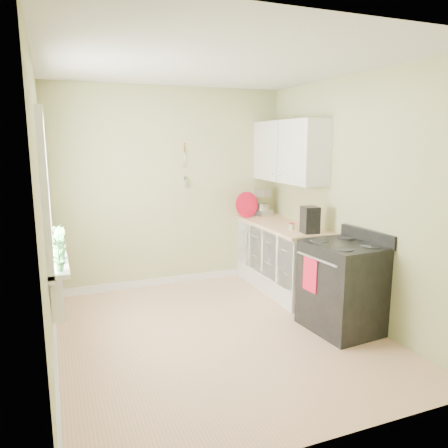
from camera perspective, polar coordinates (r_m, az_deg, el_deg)
name	(u,v)px	position (r m, az deg, el deg)	size (l,w,h in m)	color
floor	(218,335)	(4.71, -0.75, -14.34)	(3.20, 3.60, 0.02)	tan
ceiling	(218,62)	(4.31, -0.84, 20.40)	(3.20, 3.60, 0.02)	white
wall_back	(171,188)	(6.02, -7.00, 4.65)	(3.20, 0.02, 2.70)	#B9BB7F
wall_left	(42,217)	(4.03, -22.70, 0.79)	(0.02, 3.60, 2.70)	#B9BB7F
wall_right	(352,199)	(5.10, 16.37, 3.17)	(0.02, 3.60, 2.70)	#B9BB7F
base_cabinets	(282,258)	(5.93, 7.55, -4.46)	(0.60, 1.60, 0.87)	white
countertop	(282,225)	(5.82, 7.58, -0.15)	(0.64, 1.60, 0.04)	beige
upper_cabinets	(289,151)	(5.87, 8.50, 9.36)	(0.35, 1.40, 0.80)	white
window	(44,190)	(4.30, -22.50, 4.09)	(0.06, 1.14, 1.44)	white
window_sill	(58,261)	(4.42, -20.92, -4.49)	(0.18, 1.14, 0.04)	white
radiator	(57,296)	(4.47, -21.00, -8.77)	(0.12, 0.50, 0.35)	white
wall_utensils	(185,172)	(6.02, -5.12, 6.75)	(0.02, 0.14, 0.58)	beige
stove	(343,286)	(4.83, 15.24, -7.84)	(0.74, 0.82, 1.07)	black
stand_mixer	(261,203)	(6.46, 4.81, 2.80)	(0.27, 0.38, 0.42)	#B2B2B7
kettle	(245,210)	(6.34, 2.75, 1.87)	(0.18, 0.11, 0.18)	silver
coffee_maker	(310,220)	(5.27, 11.14, 0.46)	(0.21, 0.22, 0.32)	black
red_tray	(247,205)	(6.20, 2.99, 2.53)	(0.37, 0.37, 0.02)	#AC0925
jar	(292,226)	(5.45, 8.82, -0.30)	(0.07, 0.07, 0.08)	beige
plant_a	(58,254)	(3.95, -20.81, -3.68)	(0.16, 0.11, 0.31)	#3D8340
plant_b	(58,245)	(4.26, -20.91, -2.57)	(0.18, 0.14, 0.32)	#3D8340
plant_c	(57,238)	(4.66, -21.00, -1.71)	(0.16, 0.16, 0.28)	#3D8340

